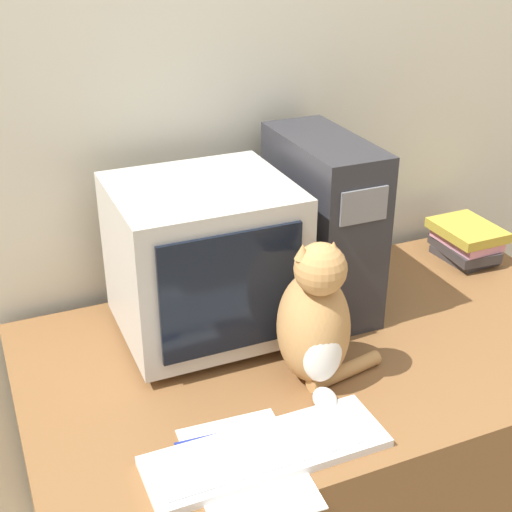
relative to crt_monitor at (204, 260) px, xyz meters
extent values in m
cube|color=beige|center=(0.26, 0.31, 0.34)|extent=(7.00, 0.05, 2.50)
cube|color=brown|center=(0.26, -0.17, -0.56)|extent=(1.48, 0.83, 0.71)
cube|color=#BCB7AD|center=(0.00, 0.00, -0.19)|extent=(0.29, 0.22, 0.02)
cube|color=#BCB7AD|center=(0.00, 0.00, 0.01)|extent=(0.41, 0.37, 0.37)
cube|color=black|center=(0.00, -0.18, 0.01)|extent=(0.33, 0.01, 0.29)
cube|color=#28282D|center=(0.33, 0.03, 0.02)|extent=(0.17, 0.39, 0.46)
cube|color=slate|center=(0.33, -0.17, 0.15)|extent=(0.12, 0.01, 0.08)
cube|color=silver|center=(-0.04, -0.47, -0.20)|extent=(0.49, 0.16, 0.02)
cube|color=silver|center=(-0.04, -0.47, -0.18)|extent=(0.44, 0.12, 0.00)
ellipsoid|color=#B7844C|center=(0.16, -0.27, -0.07)|extent=(0.20, 0.22, 0.26)
ellipsoid|color=white|center=(0.14, -0.34, -0.09)|extent=(0.10, 0.07, 0.15)
sphere|color=#B7844C|center=(0.15, -0.30, 0.09)|extent=(0.13, 0.13, 0.11)
cone|color=#B7844C|center=(0.11, -0.29, 0.14)|extent=(0.03, 0.03, 0.03)
cone|color=#B7844C|center=(0.18, -0.31, 0.14)|extent=(0.03, 0.03, 0.03)
ellipsoid|color=white|center=(0.14, -0.38, -0.19)|extent=(0.07, 0.09, 0.04)
cylinder|color=#B7844C|center=(0.23, -0.30, -0.19)|extent=(0.20, 0.07, 0.03)
cube|color=#383333|center=(0.86, 0.08, -0.19)|extent=(0.14, 0.18, 0.02)
cube|color=#383333|center=(0.85, 0.07, -0.17)|extent=(0.14, 0.21, 0.03)
cube|color=pink|center=(0.86, 0.07, -0.14)|extent=(0.14, 0.19, 0.03)
cube|color=gold|center=(0.86, 0.08, -0.11)|extent=(0.16, 0.21, 0.03)
cylinder|color=navy|center=(-0.14, -0.38, -0.20)|extent=(0.13, 0.02, 0.01)
cube|color=white|center=(-0.09, -0.48, -0.20)|extent=(0.23, 0.31, 0.00)
camera|label=1|loc=(-0.48, -1.45, 0.78)|focal=50.00mm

